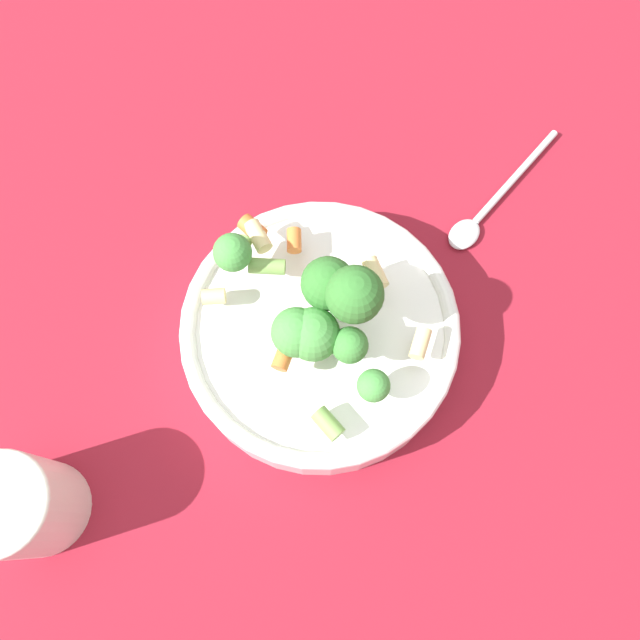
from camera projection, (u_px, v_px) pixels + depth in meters
name	position (u px, v px, depth m)	size (l,w,h in m)	color
ground_plane	(320.00, 342.00, 0.56)	(3.00, 3.00, 0.00)	maroon
bowl	(320.00, 333.00, 0.54)	(0.24, 0.24, 0.05)	white
pasta_salad	(319.00, 308.00, 0.48)	(0.19, 0.18, 0.08)	#8CB766
cup	(21.00, 506.00, 0.47)	(0.08, 0.08, 0.09)	silver
spoon	(486.00, 210.00, 0.60)	(0.13, 0.13, 0.01)	silver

